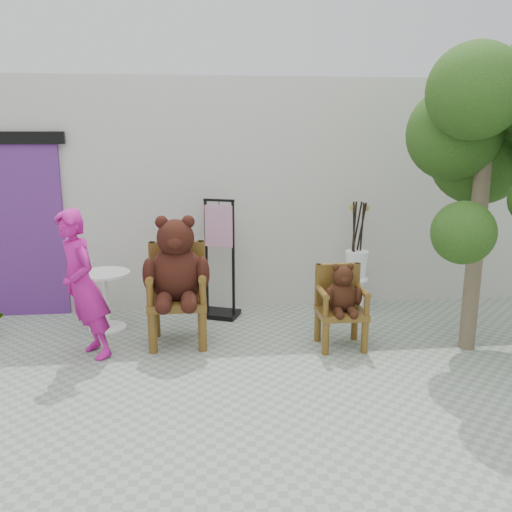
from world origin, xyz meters
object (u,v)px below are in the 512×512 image
Objects in this scene: cafe_table at (106,294)px; stool_bucket at (356,264)px; chair_small at (341,298)px; chair_big at (177,273)px; display_stand at (220,272)px; person at (83,285)px; tree at (507,123)px.

stool_bucket reaches higher than cafe_table.
stool_bucket reaches higher than chair_small.
chair_small is (1.78, -0.27, -0.25)m from chair_big.
display_stand is 1.78m from stool_bucket.
display_stand reaches higher than cafe_table.
chair_big reaches higher than cafe_table.
chair_big is 0.99m from person.
tree is (4.24, -1.01, 1.97)m from cafe_table.
chair_small is 0.63× the size of display_stand.
display_stand is at bearing 59.29° from chair_big.
person is 1.09× the size of stool_bucket.
tree reaches higher than person.
display_stand is at bearing 138.63° from chair_small.
display_stand reaches higher than chair_small.
person is at bearing 177.83° from tree.
display_stand reaches higher than stool_bucket.
tree is (2.87, -1.32, 1.83)m from display_stand.
cafe_table is 3.18m from stool_bucket.
person is at bearing -94.79° from cafe_table.
person is 3.44m from stool_bucket.
chair_small reaches higher than cafe_table.
chair_small is at bearing -17.10° from cafe_table.
chair_small is at bearing 172.85° from tree.
chair_big is at bearing 73.50° from person.
cafe_table is at bearing 162.90° from chair_small.
chair_big reaches higher than chair_small.
chair_big is 1.00× the size of stool_bucket.
cafe_table is 1.42m from display_stand.
person is at bearing -118.65° from display_stand.
chair_big is 1.82m from chair_small.
person is at bearing -179.23° from chair_small.
person is 1.86m from display_stand.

